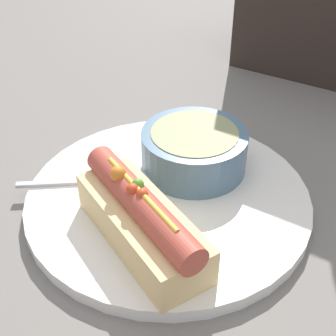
# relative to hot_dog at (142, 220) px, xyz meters

# --- Properties ---
(ground_plane) EXTENTS (4.00, 4.00, 0.00)m
(ground_plane) POSITION_rel_hot_dog_xyz_m (-0.02, 0.07, -0.04)
(ground_plane) COLOR slate
(dinner_plate) EXTENTS (0.30, 0.30, 0.01)m
(dinner_plate) POSITION_rel_hot_dog_xyz_m (-0.02, 0.07, -0.03)
(dinner_plate) COLOR white
(dinner_plate) RESTS_ON ground_plane
(hot_dog) EXTENTS (0.17, 0.12, 0.07)m
(hot_dog) POSITION_rel_hot_dog_xyz_m (0.00, 0.00, 0.00)
(hot_dog) COLOR #E5C17F
(hot_dog) RESTS_ON dinner_plate
(soup_bowl) EXTENTS (0.12, 0.12, 0.05)m
(soup_bowl) POSITION_rel_hot_dog_xyz_m (-0.02, 0.13, -0.00)
(soup_bowl) COLOR slate
(soup_bowl) RESTS_ON dinner_plate
(spoon) EXTENTS (0.14, 0.11, 0.01)m
(spoon) POSITION_rel_hot_dog_xyz_m (-0.07, 0.07, -0.02)
(spoon) COLOR #B7B7BC
(spoon) RESTS_ON dinner_plate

